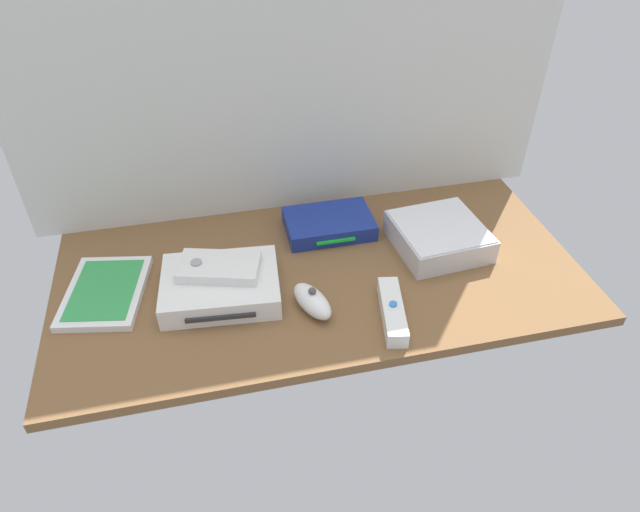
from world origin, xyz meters
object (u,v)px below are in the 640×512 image
game_case (105,292)px  remote_wand (392,311)px  network_router (329,224)px  game_console (221,286)px  mini_computer (439,236)px  remote_classic_pad (219,267)px  remote_nunchuk (312,301)px

game_case → remote_wand: bearing=-8.5°
network_router → remote_wand: size_ratio=1.18×
game_console → game_case: game_console is taller
network_router → game_case: bearing=-166.9°
mini_computer → remote_classic_pad: size_ratio=1.15×
game_case → game_console: bearing=-2.1°
remote_wand → remote_classic_pad: 31.96cm
game_console → remote_classic_pad: bearing=88.9°
mini_computer → game_case: size_ratio=0.87×
mini_computer → network_router: 22.70cm
mini_computer → remote_wand: (-15.50, -17.37, -1.13)cm
game_case → remote_classic_pad: size_ratio=1.32×
game_case → remote_wand: (49.41, -17.22, 0.75)cm
mini_computer → remote_wand: mini_computer is taller
mini_computer → game_case: bearing=-179.9°
remote_wand → remote_classic_pad: remote_classic_pad is taller
game_console → remote_nunchuk: size_ratio=2.05×
mini_computer → remote_nunchuk: (-28.70, -12.29, -0.60)cm
network_router → remote_classic_pad: size_ratio=1.12×
remote_nunchuk → remote_classic_pad: bearing=128.4°
mini_computer → remote_wand: 23.31cm
game_console → remote_wand: (28.63, -12.52, -0.69)cm
game_console → game_case: 21.34cm
game_console → network_router: size_ratio=1.24×
game_console → remote_wand: game_console is taller
game_console → remote_wand: bearing=-18.4°
mini_computer → remote_nunchuk: bearing=-156.8°
game_case → remote_classic_pad: remote_classic_pad is taller
game_console → mini_computer: mini_computer is taller
game_console → network_router: (23.91, 15.12, -0.50)cm
mini_computer → remote_nunchuk: 31.22cm
remote_wand → remote_nunchuk: (-13.19, 5.07, 0.53)cm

